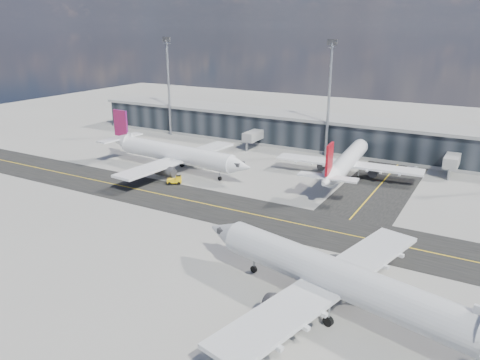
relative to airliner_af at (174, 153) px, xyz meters
The scene contains 9 objects.
ground 32.22m from the airliner_af, 35.12° to the right, with size 300.00×300.00×0.00m, color gray.
taxiway_lanes 31.28m from the airliner_af, 14.27° to the right, with size 180.00×63.00×0.03m.
terminal_concourse 44.96m from the airliner_af, 54.38° to the left, with size 152.00×19.80×8.80m.
floodlight_masts 41.14m from the airliner_af, 48.57° to the left, with size 102.50×0.70×28.90m.
airliner_af is the anchor object (origin of this frame).
airliner_redtail 38.94m from the airliner_af, 21.19° to the left, with size 32.32×37.88×11.22m.
airliner_near 62.63m from the airliner_af, 34.82° to the right, with size 42.88×36.86×12.82m.
baggage_tug 10.50m from the airliner_af, 51.02° to the right, with size 3.29×2.75×1.88m.
service_van 55.45m from the airliner_af, 27.57° to the left, with size 2.29×4.97×1.38m, color white.
Camera 1 is at (38.40, -64.26, 32.00)m, focal length 35.00 mm.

